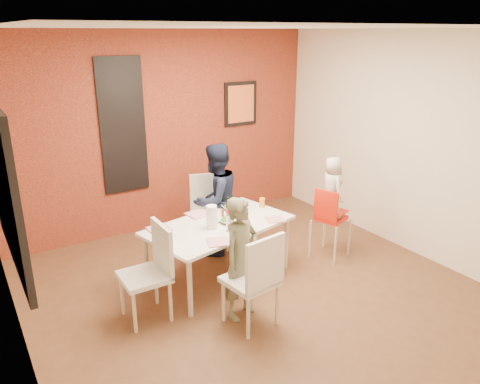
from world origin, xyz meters
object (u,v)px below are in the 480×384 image
child_far (216,200)px  wine_bottle (229,207)px  high_chair (329,216)px  chair_near (257,276)px  chair_left (152,267)px  paper_towel_roll (212,217)px  toddler (332,187)px  chair_far (209,207)px  dining_table (219,229)px  child_near (241,259)px

child_far → wine_bottle: 0.51m
high_chair → chair_near: bearing=97.2°
wine_bottle → chair_left: bearing=-159.9°
child_far → paper_towel_roll: bearing=40.3°
chair_left → child_far: (1.20, 0.90, 0.18)m
high_chair → toddler: toddler is taller
chair_left → high_chair: bearing=91.4°
chair_far → child_far: size_ratio=0.67×
chair_far → paper_towel_roll: size_ratio=3.66×
chair_left → paper_towel_roll: size_ratio=3.69×
dining_table → chair_left: (-0.91, -0.31, -0.07)m
chair_near → child_near: child_near is taller
chair_left → toddler: toddler is taller
chair_left → wine_bottle: 1.20m
dining_table → chair_left: bearing=-161.3°
dining_table → wine_bottle: size_ratio=6.98×
toddler → paper_towel_roll: 1.55m
dining_table → chair_far: bearing=69.3°
chair_far → toddler: bearing=-27.8°
chair_far → child_far: child_far is taller
dining_table → chair_far: (0.31, 0.83, -0.08)m
toddler → child_far: bearing=65.2°
child_far → wine_bottle: child_far is taller
chair_far → high_chair: (1.08, -1.09, 0.01)m
chair_far → high_chair: 1.53m
chair_near → chair_left: chair_near is taller
toddler → dining_table: bearing=92.0°
dining_table → chair_left: size_ratio=1.84×
dining_table → child_near: 0.78m
paper_towel_roll → child_near: bearing=-94.9°
high_chair → wine_bottle: 1.28m
chair_left → paper_towel_roll: bearing=107.5°
chair_left → wine_bottle: (1.10, 0.40, 0.26)m
high_chair → toddler: bearing=-74.8°
chair_near → wine_bottle: 1.17m
chair_left → paper_towel_roll: 0.87m
chair_near → wine_bottle: bearing=-115.9°
chair_near → chair_left: size_ratio=1.01×
toddler → paper_towel_roll: bearing=95.1°
chair_far → wine_bottle: bearing=-83.2°
chair_far → toddler: (1.10, -1.08, 0.38)m
high_chair → wine_bottle: bearing=55.6°
toddler → chair_left: bearing=103.5°
chair_near → child_near: size_ratio=0.78×
chair_left → child_near: child_near is taller
dining_table → high_chair: 1.42m
high_chair → paper_towel_roll: (-1.51, 0.20, 0.25)m
paper_towel_roll → high_chair: bearing=-7.4°
chair_far → child_near: child_near is taller
chair_near → high_chair: size_ratio=1.07×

